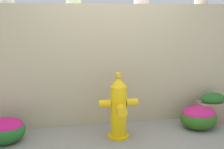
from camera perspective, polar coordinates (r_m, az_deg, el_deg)
name	(u,v)px	position (r m, az deg, el deg)	size (l,w,h in m)	color
ground_plane	(122,145)	(4.00, 1.91, -13.55)	(24.00, 24.00, 0.00)	gray
stone_wall	(110,64)	(4.61, -0.46, 2.05)	(5.49, 0.35, 1.85)	tan
fire_hydrant	(119,108)	(4.06, 1.30, -6.59)	(0.54, 0.44, 0.93)	yellow
flower_bush_left	(199,116)	(4.66, 16.57, -7.85)	(0.56, 0.50, 0.35)	#2C611B
flower_bush_right	(4,129)	(4.27, -20.28, -10.02)	(0.56, 0.50, 0.34)	#206223
planter_box	(212,109)	(4.92, 18.97, -6.30)	(0.46, 0.28, 0.49)	#957560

